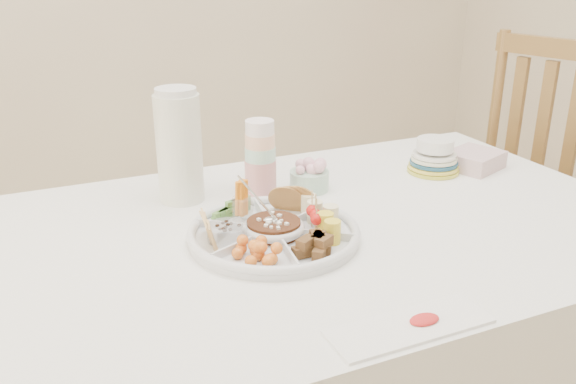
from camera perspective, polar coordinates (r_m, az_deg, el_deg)
name	(u,v)px	position (r m, az deg, el deg)	size (l,w,h in m)	color
dining_table	(334,351)	(1.67, 4.31, -14.62)	(1.52, 1.02, 0.76)	white
chair	(503,205)	(2.21, 19.47, -1.15)	(0.46, 0.46, 1.11)	brown
party_tray	(274,231)	(1.36, -1.35, -3.63)	(0.38, 0.38, 0.04)	silver
bean_dip	(274,228)	(1.36, -1.35, -3.34)	(0.12, 0.12, 0.04)	#44190C
tortillas	(287,200)	(1.47, -0.11, -0.78)	(0.11, 0.11, 0.07)	#BB8B35
carrot_cucumber	(234,198)	(1.43, -5.09, -0.61)	(0.10, 0.10, 0.09)	orange
pita_raisins	(216,229)	(1.33, -6.77, -3.46)	(0.12, 0.12, 0.07)	tan
cherries	(258,251)	(1.24, -2.83, -5.54)	(0.11, 0.11, 0.04)	orange
granola_chunks	(318,243)	(1.28, 2.84, -4.77)	(0.11, 0.11, 0.05)	#47351D
banana_tomato	(329,209)	(1.39, 3.82, -1.59)	(0.12, 0.12, 0.10)	#FEEF8F
cup_stack	(260,155)	(1.57, -2.62, 3.44)	(0.08, 0.08, 0.23)	white
thermos	(179,144)	(1.57, -10.16, 4.40)	(0.12, 0.12, 0.30)	silver
flower_bowl	(309,176)	(1.65, 2.01, 1.52)	(0.11, 0.11, 0.08)	#AFE7C6
napkin_stack	(474,160)	(1.90, 17.02, 2.88)	(0.15, 0.13, 0.05)	beige
plate_stack	(434,156)	(1.83, 13.52, 3.26)	(0.15, 0.15, 0.10)	gold
placemat	(410,327)	(1.09, 11.31, -12.24)	(0.29, 0.10, 0.01)	white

